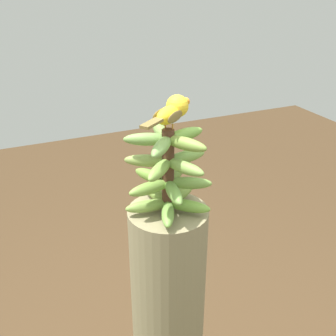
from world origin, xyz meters
name	(u,v)px	position (x,y,z in m)	size (l,w,h in m)	color
banana_bunch	(168,172)	(0.00, 0.00, 1.42)	(0.27, 0.27, 0.27)	#4C2D1E
perched_bird	(173,111)	(0.02, 0.02, 1.60)	(0.21, 0.16, 0.09)	#C68933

